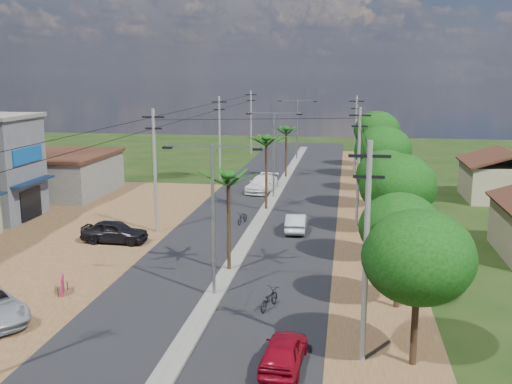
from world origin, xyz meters
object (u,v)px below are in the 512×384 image
Objects in this scene: car_red_near at (284,352)px; car_white_far at (262,184)px; car_parked_dark at (115,232)px; moto_rider_east at (269,300)px; roadside_sign at (63,285)px; car_silver_mid at (296,223)px.

car_white_far is at bearing -76.91° from car_red_near.
moto_rider_east is at bearing -128.59° from car_parked_dark.
car_parked_dark is at bearing -46.40° from car_red_near.
car_parked_dark is 4.10× the size of roadside_sign.
car_white_far is 4.82× the size of roadside_sign.
moto_rider_east reaches higher than roadside_sign.
car_red_near is at bearing 91.40° from car_silver_mid.
car_parked_dark reaches higher than car_silver_mid.
car_silver_mid is 3.69× the size of roadside_sign.
car_white_far is at bearing -74.52° from car_silver_mid.
moto_rider_east is 11.05m from roadside_sign.
car_silver_mid is 2.17× the size of moto_rider_east.
roadside_sign is at bearing -23.23° from car_red_near.
car_parked_dark reaches higher than roadside_sign.
car_silver_mid is 15.05m from car_white_far.
moto_rider_east is 1.70× the size of roadside_sign.
car_red_near is at bearing 119.64° from moto_rider_east.
car_red_near is at bearing -49.75° from roadside_sign.
car_silver_mid reaches higher than car_red_near.
roadside_sign is (-12.41, 6.26, -0.19)m from car_red_near.
car_parked_dark reaches higher than moto_rider_east.
roadside_sign is (-6.50, -28.77, -0.29)m from car_white_far.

